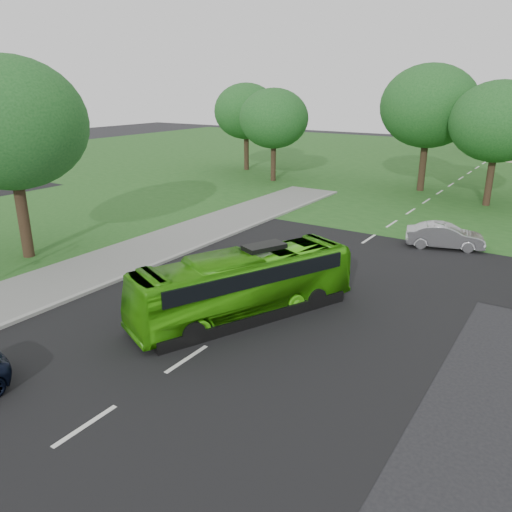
# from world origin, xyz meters

# --- Properties ---
(ground) EXTENTS (160.00, 160.00, 0.00)m
(ground) POSITION_xyz_m (0.00, 0.00, 0.00)
(ground) COLOR black
(ground) RESTS_ON ground
(street_surfaces) EXTENTS (120.00, 120.00, 0.15)m
(street_surfaces) POSITION_xyz_m (-0.38, 22.75, 0.03)
(street_surfaces) COLOR black
(street_surfaces) RESTS_ON ground
(tree_park_a) EXTENTS (6.23, 6.23, 8.28)m
(tree_park_a) POSITION_xyz_m (-14.43, 27.06, 5.61)
(tree_park_a) COLOR black
(tree_park_a) RESTS_ON ground
(tree_park_b) EXTENTS (7.75, 7.75, 10.16)m
(tree_park_b) POSITION_xyz_m (-1.59, 29.90, 6.85)
(tree_park_b) COLOR black
(tree_park_b) RESTS_ON ground
(tree_park_c) EXTENTS (6.66, 6.66, 8.85)m
(tree_park_c) POSITION_xyz_m (4.09, 26.98, 6.00)
(tree_park_c) COLOR black
(tree_park_c) RESTS_ON ground
(tree_park_f) EXTENTS (6.55, 6.55, 8.75)m
(tree_park_f) POSITION_xyz_m (-20.17, 31.06, 5.95)
(tree_park_f) COLOR black
(tree_park_f) RESTS_ON ground
(tree_side_near) EXTENTS (7.41, 7.41, 9.84)m
(tree_side_near) POSITION_xyz_m (-13.63, 1.40, 6.68)
(tree_side_near) COLOR black
(tree_side_near) RESTS_ON ground
(bus) EXTENTS (5.57, 9.10, 2.51)m
(bus) POSITION_xyz_m (-0.32, 1.78, 1.26)
(bus) COLOR #399D0F
(bus) RESTS_ON ground
(sedan) EXTENTS (4.29, 2.56, 1.34)m
(sedan) POSITION_xyz_m (4.00, 14.71, 0.67)
(sedan) COLOR #AFAFB4
(sedan) RESTS_ON ground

